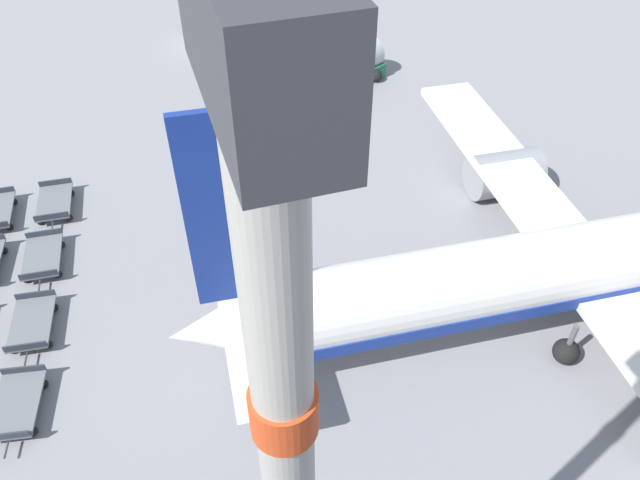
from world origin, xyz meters
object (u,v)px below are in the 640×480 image
(fuel_tanker_primary, at_px, (340,70))
(baggage_dolly_row_mid_a_col_a, at_px, (55,203))
(airplane, at_px, (609,260))
(service_van, at_px, (214,30))
(baggage_dolly_row_mid_a_col_c, at_px, (32,324))
(baggage_dolly_row_mid_a_col_d, at_px, (17,405))
(baggage_dolly_row_mid_a_col_b, at_px, (43,257))

(fuel_tanker_primary, height_order, baggage_dolly_row_mid_a_col_a, fuel_tanker_primary)
(airplane, bearing_deg, service_van, -160.64)
(airplane, bearing_deg, fuel_tanker_primary, -169.18)
(baggage_dolly_row_mid_a_col_c, distance_m, baggage_dolly_row_mid_a_col_d, 4.27)
(fuel_tanker_primary, xyz_separation_m, baggage_dolly_row_mid_a_col_b, (12.68, -20.02, -0.75))
(baggage_dolly_row_mid_a_col_a, xyz_separation_m, baggage_dolly_row_mid_a_col_b, (4.33, -0.59, 0.00))
(baggage_dolly_row_mid_a_col_c, bearing_deg, airplane, 75.92)
(fuel_tanker_primary, height_order, baggage_dolly_row_mid_a_col_b, fuel_tanker_primary)
(airplane, bearing_deg, baggage_dolly_row_mid_a_col_b, -113.40)
(airplane, height_order, baggage_dolly_row_mid_a_col_c, airplane)
(baggage_dolly_row_mid_a_col_c, xyz_separation_m, baggage_dolly_row_mid_a_col_d, (4.24, -0.48, 0.00))
(airplane, xyz_separation_m, baggage_dolly_row_mid_a_col_a, (-14.91, -23.88, -2.39))
(fuel_tanker_primary, bearing_deg, service_van, -143.71)
(fuel_tanker_primary, xyz_separation_m, baggage_dolly_row_mid_a_col_c, (17.03, -20.43, -0.75))
(airplane, xyz_separation_m, service_van, (-33.00, -11.60, -1.80))
(service_van, height_order, baggage_dolly_row_mid_a_col_c, service_van)
(fuel_tanker_primary, distance_m, baggage_dolly_row_mid_a_col_b, 23.71)
(fuel_tanker_primary, distance_m, service_van, 12.08)
(fuel_tanker_primary, relative_size, baggage_dolly_row_mid_a_col_d, 2.05)
(airplane, distance_m, fuel_tanker_primary, 23.74)
(baggage_dolly_row_mid_a_col_c, bearing_deg, service_van, 153.61)
(service_van, bearing_deg, baggage_dolly_row_mid_a_col_d, -23.93)
(baggage_dolly_row_mid_a_col_b, distance_m, baggage_dolly_row_mid_a_col_c, 4.37)
(airplane, xyz_separation_m, fuel_tanker_primary, (-23.26, -4.45, -1.63))
(baggage_dolly_row_mid_a_col_a, xyz_separation_m, baggage_dolly_row_mid_a_col_d, (12.92, -1.47, 0.00))
(airplane, bearing_deg, baggage_dolly_row_mid_a_col_c, -104.08)
(baggage_dolly_row_mid_a_col_c, bearing_deg, baggage_dolly_row_mid_a_col_b, 174.66)
(service_van, xyz_separation_m, baggage_dolly_row_mid_a_col_a, (18.09, -12.28, -0.58))
(airplane, height_order, service_van, airplane)
(fuel_tanker_primary, relative_size, service_van, 1.56)
(baggage_dolly_row_mid_a_col_b, height_order, baggage_dolly_row_mid_a_col_d, same)
(baggage_dolly_row_mid_a_col_a, distance_m, baggage_dolly_row_mid_a_col_b, 4.37)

